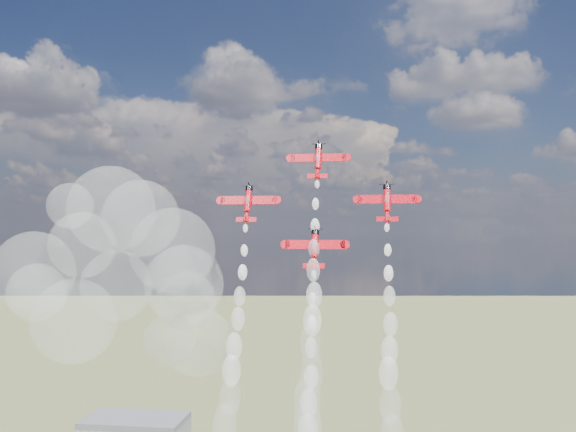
# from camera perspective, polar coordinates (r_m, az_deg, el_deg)

# --- Properties ---
(hangar) EXTENTS (50.00, 28.00, 13.00)m
(hangar) POSITION_cam_1_polar(r_m,az_deg,el_deg) (333.47, -14.13, -18.86)
(hangar) COLOR gray
(hangar) RESTS_ON ground
(plane_lead) EXTENTS (12.12, 5.81, 8.15)m
(plane_lead) POSITION_cam_1_polar(r_m,az_deg,el_deg) (131.98, 2.83, 5.23)
(plane_lead) COLOR red
(plane_lead) RESTS_ON ground
(plane_left) EXTENTS (12.12, 5.81, 8.15)m
(plane_left) POSITION_cam_1_polar(r_m,az_deg,el_deg) (129.20, -3.78, 1.23)
(plane_left) COLOR red
(plane_left) RESTS_ON ground
(plane_right) EXTENTS (12.12, 5.81, 8.15)m
(plane_right) POSITION_cam_1_polar(r_m,az_deg,el_deg) (126.66, 9.26, 1.29)
(plane_right) COLOR red
(plane_right) RESTS_ON ground
(plane_slot) EXTENTS (12.12, 5.81, 8.15)m
(plane_slot) POSITION_cam_1_polar(r_m,az_deg,el_deg) (122.88, 2.51, -2.99)
(plane_slot) COLOR red
(plane_slot) RESTS_ON ground
(smoke_trail_lead) EXTENTS (5.24, 23.35, 47.64)m
(smoke_trail_lead) POSITION_cam_1_polar(r_m,az_deg,el_deg) (115.83, 2.06, -14.01)
(smoke_trail_lead) COLOR white
(smoke_trail_lead) RESTS_ON plane_lead
(smoke_trail_left) EXTENTS (5.52, 23.13, 47.55)m
(smoke_trail_left) POSITION_cam_1_polar(r_m,az_deg,el_deg) (116.70, -5.72, -18.69)
(smoke_trail_left) COLOR white
(smoke_trail_left) RESTS_ON plane_left
(smoke_trail_right) EXTENTS (5.73, 22.83, 48.02)m
(smoke_trail_right) POSITION_cam_1_polar(r_m,az_deg,el_deg) (114.01, 9.59, -19.13)
(smoke_trail_right) COLOR white
(smoke_trail_right) RESTS_ON plane_right
(drifted_smoke_cloud) EXTENTS (58.26, 34.33, 49.38)m
(drifted_smoke_cloud) POSITION_cam_1_polar(r_m,az_deg,el_deg) (148.95, -15.27, -4.99)
(drifted_smoke_cloud) COLOR white
(drifted_smoke_cloud) RESTS_ON ground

